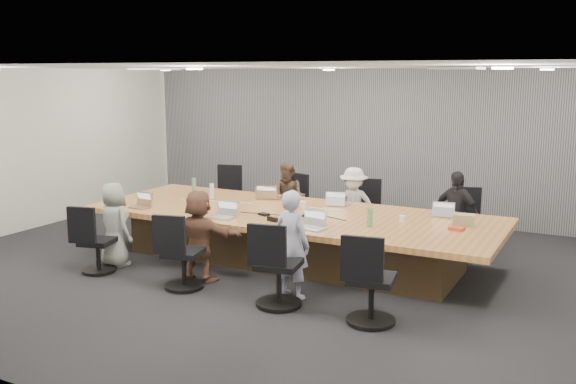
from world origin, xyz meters
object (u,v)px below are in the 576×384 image
at_px(chair_7, 372,286).
at_px(person_6, 292,244).
at_px(chair_0, 222,198).
at_px(person_3, 455,214).
at_px(chair_2, 361,216).
at_px(laptop_4, 140,207).
at_px(laptop_1, 273,197).
at_px(canvas_bag, 464,220).
at_px(chair_3, 460,227).
at_px(chair_6, 279,271).
at_px(bottle_clear, 212,191).
at_px(snack_packet, 457,229).
at_px(conference_table, 291,235).
at_px(laptop_3, 447,215).
at_px(chair_1, 298,209).
at_px(laptop_6, 312,228).
at_px(laptop_2, 340,204).
at_px(person_5, 199,236).
at_px(chair_5, 184,258).
at_px(person_2, 353,206).
at_px(stapler, 272,219).
at_px(laptop_5, 222,217).
at_px(bottle_green_right, 370,217).
at_px(person_4, 114,225).
at_px(bottle_green_left, 194,186).
at_px(person_1, 289,199).
at_px(chair_4, 98,247).
at_px(mug_brown, 143,196).

relative_size(chair_7, person_6, 0.64).
height_order(chair_0, person_3, person_3).
distance_m(chair_2, laptop_4, 3.60).
bearing_deg(laptop_1, canvas_bag, 157.90).
height_order(chair_3, chair_6, chair_6).
xyz_separation_m(bottle_clear, snack_packet, (3.98, -0.33, -0.10)).
distance_m(conference_table, chair_6, 1.84).
height_order(laptop_3, person_6, person_6).
bearing_deg(chair_1, laptop_6, 139.00).
distance_m(chair_0, chair_1, 1.58).
distance_m(laptop_2, bottle_clear, 2.09).
bearing_deg(person_5, snack_packet, -158.49).
xyz_separation_m(person_3, laptop_4, (-4.19, -2.15, 0.10)).
height_order(chair_5, person_2, person_2).
height_order(chair_5, chair_7, chair_7).
relative_size(chair_0, canvas_bag, 3.09).
relative_size(chair_6, snack_packet, 4.73).
bearing_deg(chair_7, snack_packet, 63.45).
xyz_separation_m(laptop_1, stapler, (0.78, -1.46, 0.02)).
distance_m(laptop_5, bottle_green_right, 2.06).
bearing_deg(person_5, chair_1, -91.18).
relative_size(person_6, stapler, 8.02).
bearing_deg(chair_7, chair_6, 170.63).
xyz_separation_m(person_5, bottle_green_right, (2.00, 1.02, 0.25)).
bearing_deg(person_6, person_5, 12.07).
bearing_deg(snack_packet, person_6, -141.24).
distance_m(chair_5, laptop_2, 2.76).
height_order(chair_5, person_4, person_4).
distance_m(conference_table, chair_3, 2.67).
bearing_deg(laptop_5, stapler, 9.23).
relative_size(bottle_green_left, canvas_bag, 0.93).
height_order(chair_0, canvas_bag, canvas_bag).
xyz_separation_m(laptop_5, snack_packet, (3.06, 0.80, 0.01)).
relative_size(chair_5, bottle_clear, 3.29).
distance_m(person_1, bottle_clear, 1.36).
relative_size(person_1, person_6, 0.93).
bearing_deg(bottle_green_right, chair_3, 70.16).
xyz_separation_m(chair_4, person_1, (1.40, 3.05, 0.26)).
xyz_separation_m(chair_2, person_2, (-0.00, -0.35, 0.24)).
height_order(laptop_1, bottle_green_left, bottle_green_left).
bearing_deg(chair_4, laptop_6, 1.90).
bearing_deg(chair_3, snack_packet, 85.30).
xyz_separation_m(laptop_4, bottle_clear, (0.53, 1.13, 0.11)).
height_order(chair_4, mug_brown, mug_brown).
relative_size(laptop_2, person_5, 0.25).
distance_m(chair_4, bottle_clear, 2.16).
relative_size(conference_table, bottle_green_left, 23.19).
height_order(chair_3, bottle_green_right, bottle_green_right).
height_order(chair_4, laptop_1, laptop_1).
xyz_separation_m(conference_table, bottle_green_left, (-2.11, 0.55, 0.47)).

